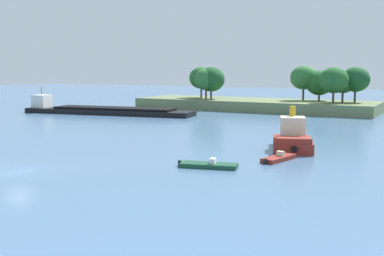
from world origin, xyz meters
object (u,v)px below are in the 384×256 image
at_px(fishing_skiff, 209,165).
at_px(tugboat, 292,139).
at_px(cargo_barge, 104,110).
at_px(small_motorboat, 279,158).

relative_size(fishing_skiff, tugboat, 0.65).
bearing_deg(tugboat, cargo_barge, 153.53).
relative_size(small_motorboat, tugboat, 0.57).
relative_size(fishing_skiff, small_motorboat, 1.14).
distance_m(small_motorboat, tugboat, 7.28).
relative_size(cargo_barge, fishing_skiff, 6.44).
bearing_deg(cargo_barge, fishing_skiff, -40.55).
bearing_deg(tugboat, small_motorboat, -84.10).
bearing_deg(small_motorboat, fishing_skiff, -126.30).
bearing_deg(fishing_skiff, small_motorboat, 53.70).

